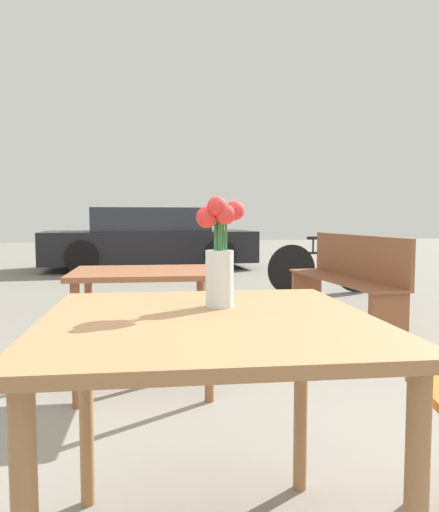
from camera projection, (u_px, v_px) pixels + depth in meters
name	position (u px, v px, depth m)	size (l,w,h in m)	color
table_front	(208.00, 351.00, 1.36)	(0.97, 1.01, 0.74)	#9E7047
flower_vase	(220.00, 256.00, 1.49)	(0.14, 0.12, 0.33)	silver
bench_near	(348.00, 276.00, 4.66)	(0.38, 1.74, 0.85)	brown
table_back	(144.00, 290.00, 2.92)	(0.88, 0.72, 0.71)	brown
bicycle	(325.00, 267.00, 6.66)	(1.61, 0.44, 0.76)	black
parked_car	(149.00, 240.00, 9.89)	(4.08, 1.79, 1.20)	black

